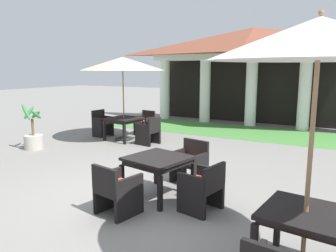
% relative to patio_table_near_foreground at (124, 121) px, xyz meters
% --- Properties ---
extents(ground_plane, '(60.00, 60.00, 0.00)m').
position_rel_patio_table_near_foreground_xyz_m(ground_plane, '(2.85, -3.83, -0.63)').
color(ground_plane, gray).
extents(background_pavilion, '(9.18, 2.40, 3.88)m').
position_rel_patio_table_near_foreground_xyz_m(background_pavilion, '(2.85, 4.81, 2.29)').
color(background_pavilion, white).
rests_on(background_pavilion, ground).
extents(lawn_strip, '(10.98, 2.73, 0.01)m').
position_rel_patio_table_near_foreground_xyz_m(lawn_strip, '(2.85, 3.19, -0.63)').
color(lawn_strip, '#47843D').
rests_on(lawn_strip, ground).
extents(patio_table_near_foreground, '(1.09, 1.09, 0.73)m').
position_rel_patio_table_near_foreground_xyz_m(patio_table_near_foreground, '(0.00, 0.00, 0.00)').
color(patio_table_near_foreground, black).
rests_on(patio_table_near_foreground, ground).
extents(patio_umbrella_near_foreground, '(2.66, 2.66, 2.71)m').
position_rel_patio_table_near_foreground_xyz_m(patio_umbrella_near_foreground, '(0.00, 0.00, 1.80)').
color(patio_umbrella_near_foreground, '#2D2D2D').
rests_on(patio_umbrella_near_foreground, ground).
extents(patio_chair_near_foreground_east, '(0.65, 0.63, 0.83)m').
position_rel_patio_table_near_foreground_xyz_m(patio_chair_near_foreground_east, '(1.03, -0.14, -0.23)').
color(patio_chair_near_foreground_east, black).
rests_on(patio_chair_near_foreground_east, ground).
extents(patio_chair_near_foreground_west, '(0.56, 0.62, 0.89)m').
position_rel_patio_table_near_foreground_xyz_m(patio_chair_near_foreground_west, '(-1.03, 0.14, -0.21)').
color(patio_chair_near_foreground_west, black).
rests_on(patio_chair_near_foreground_west, ground).
extents(patio_chair_near_foreground_north, '(0.64, 0.59, 0.84)m').
position_rel_patio_table_near_foreground_xyz_m(patio_chair_near_foreground_north, '(0.14, 1.03, -0.23)').
color(patio_chair_near_foreground_north, black).
rests_on(patio_chair_near_foreground_north, ground).
extents(patio_table_mid_left, '(1.16, 1.16, 0.74)m').
position_rel_patio_table_near_foreground_xyz_m(patio_table_mid_left, '(3.39, -3.57, 0.00)').
color(patio_table_mid_left, black).
rests_on(patio_table_mid_left, ground).
extents(patio_chair_mid_left_east, '(0.64, 0.70, 0.81)m').
position_rel_patio_table_near_foreground_xyz_m(patio_chair_mid_left_east, '(4.34, -3.76, -0.23)').
color(patio_chair_mid_left_east, black).
rests_on(patio_chair_mid_left_east, ground).
extents(patio_chair_mid_left_south, '(0.67, 0.68, 0.83)m').
position_rel_patio_table_near_foreground_xyz_m(patio_chair_mid_left_south, '(3.20, -4.53, -0.24)').
color(patio_chair_mid_left_south, black).
rests_on(patio_chair_mid_left_south, ground).
extents(patio_chair_mid_left_north, '(0.71, 0.63, 0.85)m').
position_rel_patio_table_near_foreground_xyz_m(patio_chair_mid_left_north, '(3.58, -2.61, -0.23)').
color(patio_chair_mid_left_north, black).
rests_on(patio_chair_mid_left_north, ground).
extents(patio_table_mid_right, '(1.01, 1.01, 0.74)m').
position_rel_patio_table_near_foreground_xyz_m(patio_table_mid_right, '(5.98, -4.74, 0.01)').
color(patio_table_mid_right, black).
rests_on(patio_table_mid_right, ground).
extents(patio_umbrella_mid_right, '(2.29, 2.29, 2.86)m').
position_rel_patio_table_near_foreground_xyz_m(patio_umbrella_mid_right, '(5.98, -4.74, 1.93)').
color(patio_umbrella_mid_right, '#2D2D2D').
rests_on(patio_umbrella_mid_right, ground).
extents(potted_palm_left_edge, '(0.53, 0.53, 1.35)m').
position_rel_patio_table_near_foreground_xyz_m(potted_palm_left_edge, '(-1.56, -2.25, -0.31)').
color(potted_palm_left_edge, '#B2AD9E').
rests_on(potted_palm_left_edge, ground).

